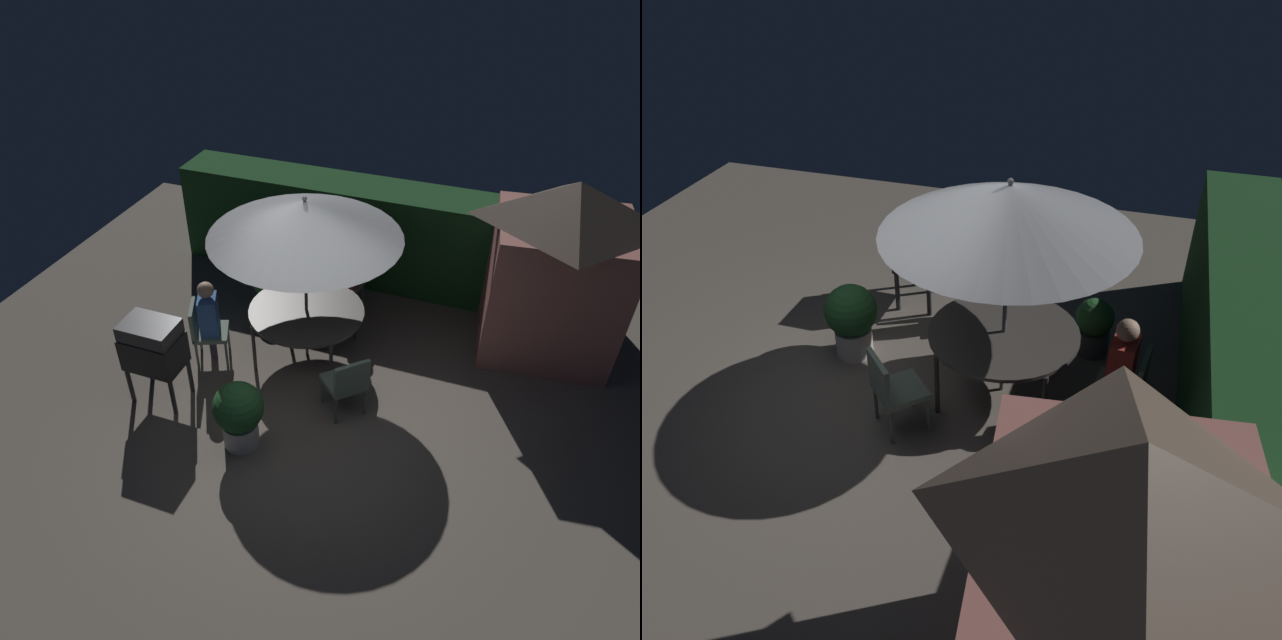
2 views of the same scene
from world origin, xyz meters
The scene contains 13 objects.
ground_plane centered at (0.00, 0.00, 0.00)m, with size 11.00×11.00×0.00m, color #6B6056.
hedge_backdrop centered at (0.00, 3.50, 0.81)m, with size 6.82×0.86×1.61m.
garden_shed centered at (2.56, 2.59, 1.28)m, with size 1.98×1.80×2.52m.
patio_table centered at (-0.48, 1.23, 0.73)m, with size 1.57×1.57×0.78m.
patio_umbrella centered at (-0.48, 1.23, 2.13)m, with size 2.45×2.45×2.44m.
bbq_grill centered at (-1.93, -0.21, 0.85)m, with size 0.70×0.50×1.20m.
chair_near_shed centered at (-0.31, 2.53, 0.52)m, with size 0.52×0.52×0.90m.
chair_far_side centered at (-1.76, 0.67, 0.52)m, with size 0.61×0.61×0.90m.
chair_toward_hedge centered at (0.40, 0.34, 0.52)m, with size 0.65×0.65×0.90m.
potted_plant_by_shed centered at (-1.46, 2.07, 0.37)m, with size 0.44×0.44×0.70m.
potted_plant_by_grill centered at (-0.62, -0.57, 0.50)m, with size 0.60×0.60×0.90m.
person_in_red centered at (-0.32, 2.44, 0.78)m, with size 0.37×0.28×1.26m.
person_in_blue centered at (-1.68, 0.71, 0.78)m, with size 0.36×0.41×1.26m.
Camera 1 is at (1.96, -4.83, 5.57)m, focal length 33.84 mm.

